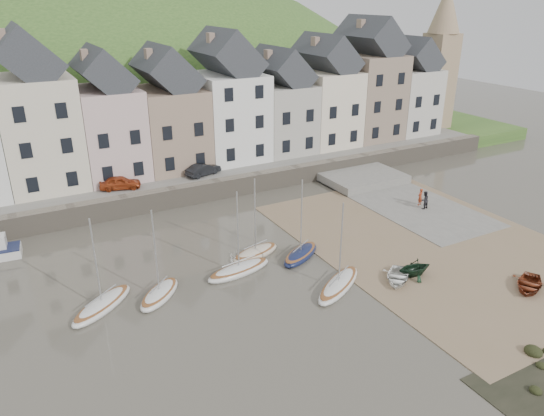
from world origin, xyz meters
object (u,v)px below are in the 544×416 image
person_red (420,197)px  car_left (120,183)px  rowboat_green (415,267)px  person_dark (425,200)px  rowboat_red (529,284)px  sailboat_0 (102,305)px  car_right (203,169)px  rowboat_white (397,277)px

person_red → car_left: car_left is taller
rowboat_green → person_red: 13.23m
person_dark → rowboat_red: bearing=67.6°
sailboat_0 → car_right: bearing=51.0°
car_left → person_dark: bearing=-105.3°
rowboat_red → car_right: car_right is taller
rowboat_red → person_red: size_ratio=2.01×
rowboat_white → sailboat_0: bearing=-153.6°
person_red → person_dark: size_ratio=0.96×
rowboat_white → car_right: 23.25m
person_dark → car_right: bearing=-49.3°
person_dark → car_left: size_ratio=0.46×
sailboat_0 → person_red: bearing=6.0°
car_right → person_red: bearing=-147.8°
person_red → sailboat_0: bearing=-9.3°
person_red → car_right: car_right is taller
person_red → car_left: 27.41m
sailboat_0 → rowboat_green: sailboat_0 is taller
rowboat_green → car_left: size_ratio=0.68×
rowboat_green → person_red: (9.38, 9.32, 0.21)m
sailboat_0 → car_left: bearing=72.5°
rowboat_green → rowboat_red: (5.42, -4.91, -0.32)m
person_dark → car_left: bearing=-37.9°
sailboat_0 → person_dark: bearing=4.4°
sailboat_0 → person_red: (29.07, 3.04, 0.65)m
car_right → rowboat_green: bearing=178.2°
rowboat_green → person_red: size_ratio=1.54×
sailboat_0 → car_left: size_ratio=1.75×
rowboat_white → car_right: car_right is taller
sailboat_0 → car_right: 21.11m
rowboat_green → person_dark: 12.44m
rowboat_white → rowboat_green: size_ratio=1.23×
rowboat_red → rowboat_green: bearing=-161.6°
rowboat_white → car_right: (-4.96, 22.64, 1.82)m
rowboat_white → car_left: 26.18m
rowboat_green → person_dark: person_dark is taller
person_red → rowboat_white: bearing=25.3°
rowboat_green → person_dark: size_ratio=1.48×
rowboat_white → person_dark: bearing=84.1°
car_left → car_right: (8.07, 0.00, -0.02)m
car_right → rowboat_red: bearing=-174.4°
rowboat_red → person_dark: size_ratio=1.93×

